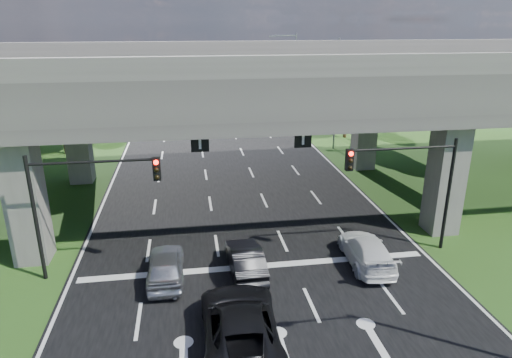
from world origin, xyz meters
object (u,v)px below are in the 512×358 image
object	(u,v)px
car_dark	(246,260)
streetlight_beyond	(292,68)
signal_left	(83,193)
streetlight_far	(333,86)
car_silver	(166,265)
car_white	(366,251)
car_trailing	(240,327)
signal_right	(411,176)

from	to	relation	value
car_dark	streetlight_beyond	bearing A→B (deg)	-108.14
signal_left	streetlight_beyond	size ratio (longest dim) A/B	0.60
streetlight_far	car_silver	size ratio (longest dim) A/B	2.36
signal_left	car_white	world-z (taller)	signal_left
car_silver	car_trailing	world-z (taller)	car_trailing
streetlight_far	car_white	size ratio (longest dim) A/B	2.10
car_dark	streetlight_far	bearing A→B (deg)	-119.03
car_dark	car_white	xyz separation A→B (m)	(6.03, 0.00, -0.01)
car_white	car_trailing	bearing A→B (deg)	40.30
signal_right	car_white	distance (m)	4.33
car_white	signal_left	bearing A→B (deg)	-0.34
signal_left	car_white	xyz separation A→B (m)	(13.22, -0.94, -3.47)
signal_right	car_silver	world-z (taller)	signal_right
streetlight_far	car_trailing	size ratio (longest dim) A/B	1.65
signal_right	car_dark	world-z (taller)	signal_right
car_dark	car_trailing	bearing A→B (deg)	78.44
car_silver	signal_left	bearing A→B (deg)	-15.28
car_silver	car_dark	size ratio (longest dim) A/B	1.00
streetlight_beyond	car_silver	bearing A→B (deg)	-111.35
signal_left	car_dark	xyz separation A→B (m)	(7.19, -0.94, -3.46)
car_white	car_trailing	world-z (taller)	car_trailing
signal_right	car_silver	bearing A→B (deg)	-175.58
signal_left	streetlight_far	world-z (taller)	streetlight_far
signal_right	streetlight_beyond	distance (m)	36.17
car_white	car_dark	bearing A→B (deg)	3.74
signal_left	streetlight_beyond	bearing A→B (deg)	63.57
car_silver	car_white	bearing A→B (deg)	179.97
streetlight_beyond	car_trailing	xyz separation A→B (m)	(-11.59, -42.11, -4.97)
car_white	car_trailing	distance (m)	8.58
car_dark	car_white	bearing A→B (deg)	178.03
car_dark	car_white	distance (m)	6.03
car_trailing	car_silver	bearing A→B (deg)	-59.12
signal_right	signal_left	size ratio (longest dim) A/B	1.00
signal_right	car_trailing	world-z (taller)	signal_right
car_silver	car_dark	bearing A→B (deg)	179.97
car_white	streetlight_far	bearing A→B (deg)	-98.87
car_trailing	car_white	bearing A→B (deg)	-141.87
signal_right	car_silver	distance (m)	12.70
car_silver	car_trailing	size ratio (longest dim) A/B	0.70
streetlight_beyond	car_dark	xyz separation A→B (m)	(-10.73, -37.00, -5.12)
streetlight_far	car_trailing	world-z (taller)	streetlight_far
streetlight_far	signal_right	bearing A→B (deg)	-96.47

